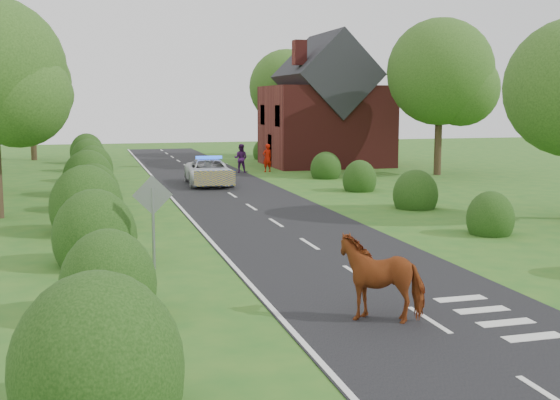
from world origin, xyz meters
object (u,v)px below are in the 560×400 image
object	(u,v)px
cow	(382,283)
pedestrian_purple	(241,158)
police_van	(209,172)
pedestrian_red	(267,158)
road_sign	(153,208)

from	to	relation	value
cow	pedestrian_purple	world-z (taller)	pedestrian_purple
police_van	pedestrian_purple	size ratio (longest dim) A/B	2.88
pedestrian_purple	pedestrian_red	bearing A→B (deg)	-151.34
cow	pedestrian_red	world-z (taller)	pedestrian_red
road_sign	pedestrian_red	xyz separation A→B (m)	(9.41, 24.43, -0.76)
road_sign	police_van	bearing A→B (deg)	75.87
cow	police_van	xyz separation A→B (m)	(0.53, 24.07, -0.03)
road_sign	cow	size ratio (longest dim) A/B	1.23
road_sign	pedestrian_purple	distance (m)	25.60
road_sign	pedestrian_red	size ratio (longest dim) A/B	1.42
road_sign	pedestrian_red	bearing A→B (deg)	68.94
road_sign	cow	world-z (taller)	road_sign
road_sign	police_van	xyz separation A→B (m)	(4.67, 18.54, -0.95)
police_van	pedestrian_purple	bearing A→B (deg)	65.99
police_van	pedestrian_red	world-z (taller)	pedestrian_red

